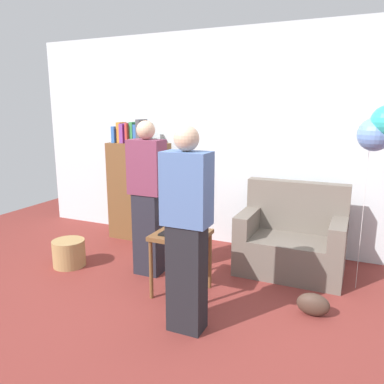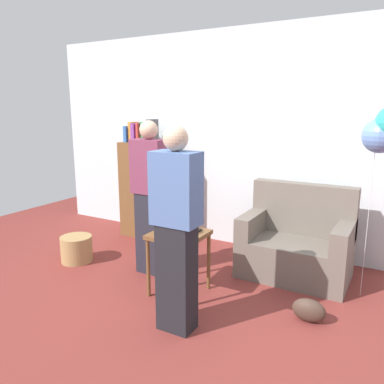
{
  "view_description": "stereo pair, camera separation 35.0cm",
  "coord_description": "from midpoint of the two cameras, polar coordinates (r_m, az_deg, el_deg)",
  "views": [
    {
      "loc": [
        1.45,
        -2.61,
        1.75
      ],
      "look_at": [
        -0.04,
        0.71,
        0.95
      ],
      "focal_mm": 35.79,
      "sensor_mm": 36.0,
      "label": 1
    },
    {
      "loc": [
        1.77,
        -2.45,
        1.75
      ],
      "look_at": [
        -0.04,
        0.71,
        0.95
      ],
      "focal_mm": 35.79,
      "sensor_mm": 36.0,
      "label": 2
    }
  ],
  "objects": [
    {
      "name": "bookshelf",
      "position": [
        5.22,
        -4.43,
        0.64
      ],
      "size": [
        0.8,
        0.36,
        1.61
      ],
      "color": "brown",
      "rests_on": "ground_plane"
    },
    {
      "name": "handbag",
      "position": [
        3.53,
        19.88,
        -16.3
      ],
      "size": [
        0.28,
        0.14,
        0.2
      ],
      "primitive_type": "ellipsoid",
      "color": "#473328",
      "rests_on": "ground_plane"
    },
    {
      "name": "person_holding_cake",
      "position": [
        2.95,
        1.06,
        -5.76
      ],
      "size": [
        0.36,
        0.22,
        1.63
      ],
      "rotation": [
        0.0,
        0.0,
        3.12
      ],
      "color": "black",
      "rests_on": "ground_plane"
    },
    {
      "name": "birthday_cake",
      "position": [
        3.59,
        0.81,
        -5.34
      ],
      "size": [
        0.32,
        0.32,
        0.17
      ],
      "color": "black",
      "rests_on": "side_table"
    },
    {
      "name": "person_blowing_candles",
      "position": [
        4.03,
        -3.78,
        -0.81
      ],
      "size": [
        0.36,
        0.22,
        1.63
      ],
      "rotation": [
        0.0,
        0.0,
        0.18
      ],
      "color": "#23232D",
      "rests_on": "ground_plane"
    },
    {
      "name": "ground_plane",
      "position": [
        3.47,
        -2.5,
        -17.89
      ],
      "size": [
        8.0,
        8.0,
        0.0
      ],
      "primitive_type": "plane",
      "color": "maroon"
    },
    {
      "name": "wicker_basket",
      "position": [
        4.63,
        -14.76,
        -8.23
      ],
      "size": [
        0.36,
        0.36,
        0.3
      ],
      "primitive_type": "cylinder",
      "color": "#A88451",
      "rests_on": "ground_plane"
    },
    {
      "name": "side_table",
      "position": [
        3.63,
        0.81,
        -7.5
      ],
      "size": [
        0.48,
        0.48,
        0.61
      ],
      "color": "brown",
      "rests_on": "ground_plane"
    },
    {
      "name": "wall_back",
      "position": [
        4.87,
        10.41,
        7.49
      ],
      "size": [
        6.0,
        0.1,
        2.7
      ],
      "primitive_type": "cube",
      "color": "silver",
      "rests_on": "ground_plane"
    },
    {
      "name": "couch",
      "position": [
        4.27,
        17.59,
        -7.48
      ],
      "size": [
        1.1,
        0.7,
        0.96
      ],
      "color": "#6B6056",
      "rests_on": "ground_plane"
    }
  ]
}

